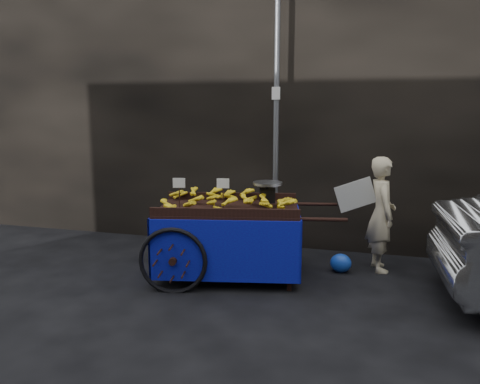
% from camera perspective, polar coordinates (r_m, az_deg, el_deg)
% --- Properties ---
extents(ground, '(80.00, 80.00, 0.00)m').
position_cam_1_polar(ground, '(6.18, -0.95, -10.54)').
color(ground, black).
rests_on(ground, ground).
extents(building_wall, '(13.50, 2.00, 5.00)m').
position_cam_1_polar(building_wall, '(8.25, 6.90, 12.29)').
color(building_wall, black).
rests_on(building_wall, ground).
extents(street_pole, '(0.12, 0.10, 4.00)m').
position_cam_1_polar(street_pole, '(6.98, 4.44, 8.67)').
color(street_pole, slate).
rests_on(street_pole, ground).
extents(banana_cart, '(2.65, 1.58, 1.35)m').
position_cam_1_polar(banana_cart, '(6.06, -1.96, -2.75)').
color(banana_cart, black).
rests_on(banana_cart, ground).
extents(vendor, '(0.88, 0.64, 1.56)m').
position_cam_1_polar(vendor, '(6.59, 16.82, -2.58)').
color(vendor, beige).
rests_on(vendor, ground).
extents(plastic_bag, '(0.28, 0.23, 0.26)m').
position_cam_1_polar(plastic_bag, '(6.52, 12.18, -8.47)').
color(plastic_bag, '#1844B9').
rests_on(plastic_bag, ground).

